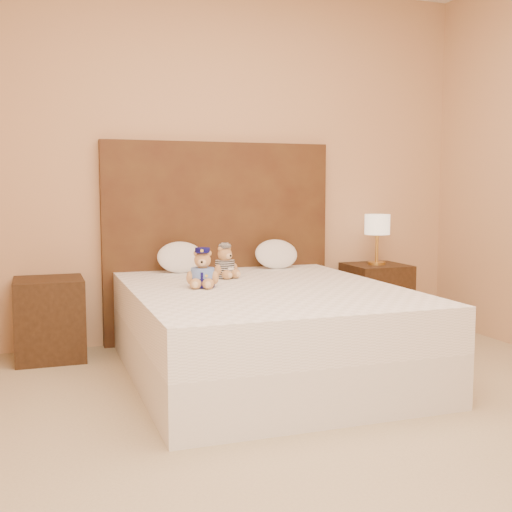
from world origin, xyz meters
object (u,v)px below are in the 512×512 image
(nightstand_left, at_px, (50,319))
(teddy_prisoner, at_px, (225,262))
(nightstand_right, at_px, (376,298))
(pillow_right, at_px, (276,253))
(bed, at_px, (263,330))
(pillow_left, at_px, (181,256))
(teddy_police, at_px, (203,268))
(lamp, at_px, (377,227))

(nightstand_left, bearing_deg, teddy_prisoner, -17.37)
(nightstand_right, bearing_deg, pillow_right, 177.97)
(bed, height_order, pillow_left, pillow_left)
(bed, distance_m, teddy_police, 0.54)
(nightstand_right, height_order, lamp, lamp)
(lamp, relative_size, pillow_left, 1.17)
(nightstand_left, height_order, pillow_left, pillow_left)
(bed, bearing_deg, teddy_police, 166.69)
(nightstand_left, bearing_deg, teddy_police, -38.84)
(bed, relative_size, nightstand_left, 3.64)
(teddy_prisoner, bearing_deg, pillow_left, 96.34)
(lamp, xyz_separation_m, pillow_left, (-1.59, 0.03, -0.18))
(nightstand_right, bearing_deg, nightstand_left, 180.00)
(nightstand_right, distance_m, pillow_left, 1.63)
(nightstand_right, xyz_separation_m, teddy_police, (-1.61, -0.71, 0.40))
(bed, relative_size, teddy_police, 8.29)
(bed, height_order, nightstand_right, same)
(bed, height_order, pillow_right, pillow_right)
(teddy_police, bearing_deg, nightstand_left, 159.70)
(bed, bearing_deg, pillow_left, 112.01)
(teddy_prisoner, bearing_deg, teddy_police, -147.86)
(nightstand_left, distance_m, nightstand_right, 2.50)
(lamp, relative_size, pillow_right, 1.18)
(nightstand_right, relative_size, teddy_prisoner, 2.47)
(nightstand_left, xyz_separation_m, lamp, (2.50, 0.00, 0.57))
(teddy_police, xyz_separation_m, teddy_prisoner, (0.25, 0.36, -0.01))
(lamp, distance_m, teddy_police, 1.77)
(pillow_left, bearing_deg, nightstand_left, -178.12)
(teddy_police, bearing_deg, bed, 5.23)
(lamp, distance_m, pillow_right, 0.87)
(teddy_police, height_order, pillow_right, teddy_police)
(lamp, relative_size, teddy_police, 1.66)
(nightstand_left, xyz_separation_m, pillow_left, (0.91, 0.03, 0.40))
(teddy_prisoner, relative_size, pillow_right, 0.66)
(lamp, relative_size, teddy_prisoner, 1.79)
(bed, distance_m, teddy_prisoner, 0.60)
(nightstand_right, relative_size, teddy_police, 2.28)
(teddy_police, distance_m, pillow_left, 0.74)
(nightstand_left, xyz_separation_m, teddy_police, (0.89, -0.71, 0.40))
(nightstand_left, relative_size, teddy_police, 2.28)
(teddy_prisoner, distance_m, pillow_right, 0.65)
(pillow_left, bearing_deg, teddy_police, -92.13)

